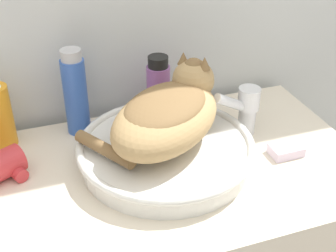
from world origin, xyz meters
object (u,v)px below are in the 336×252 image
cat (168,112)px  soap_bar (286,150)px  shampoo_bottle_tall (75,93)px  mouthwash_bottle (158,89)px  faucet (245,108)px

cat → soap_bar: size_ratio=5.00×
shampoo_bottle_tall → mouthwash_bottle: bearing=-0.0°
mouthwash_bottle → faucet: bearing=-40.9°
mouthwash_bottle → soap_bar: size_ratio=2.30×
cat → mouthwash_bottle: size_ratio=2.17×
cat → shampoo_bottle_tall: 0.26m
shampoo_bottle_tall → faucet: bearing=-21.3°
shampoo_bottle_tall → soap_bar: shampoo_bottle_tall is taller
mouthwash_bottle → soap_bar: (0.23, -0.27, -0.07)m
cat → shampoo_bottle_tall: same height
cat → mouthwash_bottle: 0.20m
faucet → mouthwash_bottle: bearing=-53.6°
cat → soap_bar: (0.27, -0.07, -0.12)m
mouthwash_bottle → shampoo_bottle_tall: size_ratio=0.78×
faucet → shampoo_bottle_tall: (-0.39, 0.15, 0.03)m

